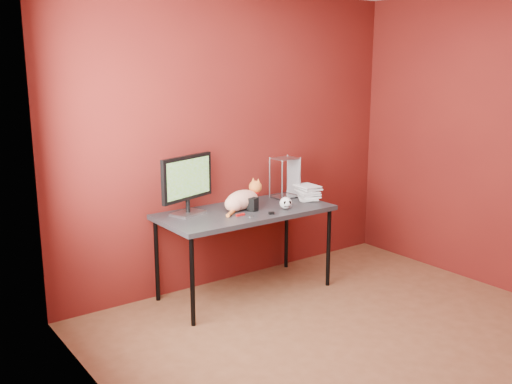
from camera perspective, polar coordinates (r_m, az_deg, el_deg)
room at (r=3.82m, az=12.67°, el=4.57°), size 3.52×3.52×2.61m
desk at (r=4.87m, az=-1.08°, el=-2.37°), size 1.50×0.70×0.75m
monitor at (r=4.69m, az=-6.89°, el=1.00°), size 0.55×0.26×0.49m
cat at (r=4.87m, az=-1.36°, el=-0.75°), size 0.49×0.30×0.25m
skull_mug at (r=4.89m, az=3.00°, el=-1.10°), size 0.11×0.11×0.10m
speaker at (r=4.82m, az=-0.33°, el=-1.28°), size 0.10×0.10×0.11m
book_stack at (r=5.15m, az=4.42°, el=6.85°), size 0.27×0.29×1.39m
wire_rack at (r=5.29m, az=2.90°, el=1.47°), size 0.23×0.19×0.38m
pocket_knife at (r=4.68m, az=-1.57°, el=-2.29°), size 0.08×0.03×0.02m
black_gadget at (r=4.72m, az=1.55°, el=-2.12°), size 0.05×0.04×0.02m
washer at (r=4.65m, az=-0.56°, el=-2.45°), size 0.04×0.04×0.00m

